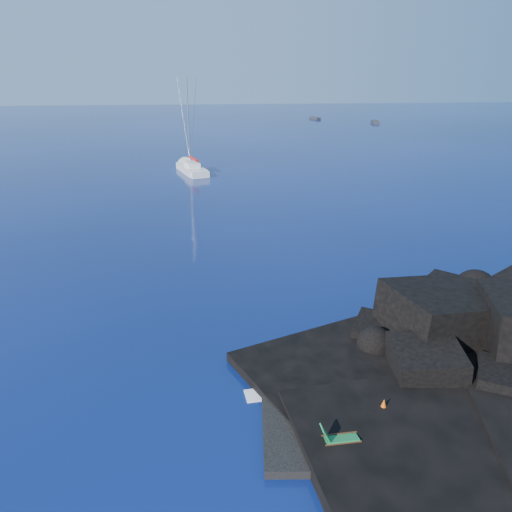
{
  "coord_description": "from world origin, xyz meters",
  "views": [
    {
      "loc": [
        -1.88,
        -15.41,
        13.35
      ],
      "look_at": [
        1.61,
        14.75,
        2.0
      ],
      "focal_mm": 35.0,
      "sensor_mm": 36.0,
      "label": 1
    }
  ],
  "objects_px": {
    "distant_boat_a": "(315,119)",
    "distant_boat_b": "(375,123)",
    "sailboat": "(192,172)",
    "marker_cone": "(384,406)",
    "sunbather": "(353,395)",
    "deck_chair": "(342,434)"
  },
  "relations": [
    {
      "from": "distant_boat_a",
      "to": "distant_boat_b",
      "type": "height_order",
      "value": "distant_boat_b"
    },
    {
      "from": "sunbather",
      "to": "sailboat",
      "type": "bearing_deg",
      "value": 91.28
    },
    {
      "from": "sailboat",
      "to": "deck_chair",
      "type": "distance_m",
      "value": 55.45
    },
    {
      "from": "sunbather",
      "to": "distant_boat_a",
      "type": "height_order",
      "value": "sunbather"
    },
    {
      "from": "distant_boat_b",
      "to": "marker_cone",
      "type": "bearing_deg",
      "value": -99.0
    },
    {
      "from": "marker_cone",
      "to": "distant_boat_b",
      "type": "relative_size",
      "value": 0.12
    },
    {
      "from": "sailboat",
      "to": "distant_boat_b",
      "type": "distance_m",
      "value": 79.56
    },
    {
      "from": "deck_chair",
      "to": "distant_boat_a",
      "type": "height_order",
      "value": "deck_chair"
    },
    {
      "from": "marker_cone",
      "to": "sailboat",
      "type": "bearing_deg",
      "value": 98.5
    },
    {
      "from": "marker_cone",
      "to": "sunbather",
      "type": "bearing_deg",
      "value": 133.14
    },
    {
      "from": "distant_boat_b",
      "to": "sunbather",
      "type": "bearing_deg",
      "value": -99.57
    },
    {
      "from": "sailboat",
      "to": "distant_boat_a",
      "type": "height_order",
      "value": "sailboat"
    },
    {
      "from": "marker_cone",
      "to": "distant_boat_b",
      "type": "bearing_deg",
      "value": 70.93
    },
    {
      "from": "deck_chair",
      "to": "distant_boat_a",
      "type": "bearing_deg",
      "value": 75.0
    },
    {
      "from": "distant_boat_a",
      "to": "sailboat",
      "type": "bearing_deg",
      "value": -132.04
    },
    {
      "from": "deck_chair",
      "to": "sunbather",
      "type": "bearing_deg",
      "value": 62.15
    },
    {
      "from": "sunbather",
      "to": "marker_cone",
      "type": "relative_size",
      "value": 2.55
    },
    {
      "from": "sailboat",
      "to": "sunbather",
      "type": "xyz_separation_m",
      "value": [
        7.06,
        -52.48,
        0.51
      ]
    },
    {
      "from": "sunbather",
      "to": "distant_boat_b",
      "type": "relative_size",
      "value": 0.31
    },
    {
      "from": "distant_boat_a",
      "to": "distant_boat_b",
      "type": "relative_size",
      "value": 0.86
    },
    {
      "from": "distant_boat_a",
      "to": "distant_boat_b",
      "type": "distance_m",
      "value": 18.67
    },
    {
      "from": "sailboat",
      "to": "distant_boat_a",
      "type": "distance_m",
      "value": 83.85
    }
  ]
}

